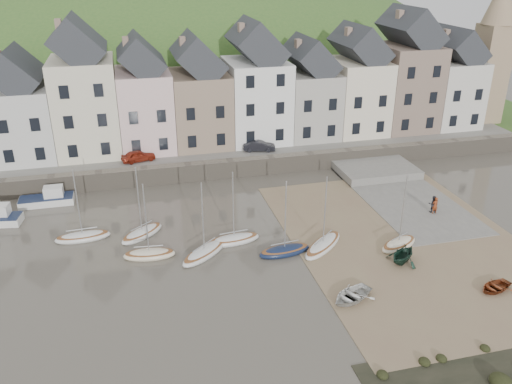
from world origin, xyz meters
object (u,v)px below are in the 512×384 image
object	(u,v)px
rowboat_red	(495,287)
rowboat_white	(351,295)
person_dark	(433,204)
car_right	(259,146)
car_left	(138,156)
person_red	(435,205)
rowboat_green	(403,254)
sailboat_0	(83,237)

from	to	relation	value
rowboat_red	rowboat_white	bearing A→B (deg)	-113.66
person_dark	car_right	bearing A→B (deg)	-31.34
rowboat_red	car_left	bearing A→B (deg)	-155.90
person_red	car_left	xyz separation A→B (m)	(-24.96, 15.63, 1.30)
person_dark	car_right	world-z (taller)	car_right
car_right	person_dark	bearing A→B (deg)	-128.36
rowboat_green	rowboat_red	xyz separation A→B (m)	(4.45, -4.81, -0.47)
rowboat_green	person_red	bearing A→B (deg)	101.39
rowboat_white	car_left	world-z (taller)	car_left
sailboat_0	rowboat_white	size ratio (longest dim) A/B	1.95
rowboat_green	car_left	distance (m)	28.84
car_right	rowboat_white	bearing A→B (deg)	-166.89
sailboat_0	rowboat_green	xyz separation A→B (m)	(23.41, -9.59, 0.54)
rowboat_white	rowboat_green	world-z (taller)	rowboat_green
car_left	person_red	bearing A→B (deg)	-135.72
sailboat_0	rowboat_green	bearing A→B (deg)	-22.28
person_dark	sailboat_0	bearing A→B (deg)	15.66
rowboat_green	person_dark	xyz separation A→B (m)	(6.67, 6.94, 0.11)
rowboat_red	person_dark	bearing A→B (deg)	153.52
rowboat_white	car_left	bearing A→B (deg)	179.99
rowboat_red	car_right	size ratio (longest dim) A/B	0.75
person_dark	car_left	distance (m)	29.29
sailboat_0	rowboat_white	xyz separation A→B (m)	(17.83, -13.02, 0.13)
person_red	car_right	distance (m)	19.79
rowboat_green	person_red	xyz separation A→B (m)	(6.74, 6.68, 0.09)
car_right	sailboat_0	bearing A→B (deg)	138.80
sailboat_0	car_right	world-z (taller)	sailboat_0
rowboat_green	person_red	world-z (taller)	person_red
rowboat_white	rowboat_green	bearing A→B (deg)	95.33
sailboat_0	rowboat_white	world-z (taller)	sailboat_0
rowboat_white	person_red	xyz separation A→B (m)	(12.33, 10.10, 0.50)
person_red	rowboat_red	bearing A→B (deg)	73.97
person_red	car_left	bearing A→B (deg)	-36.81
car_left	rowboat_red	bearing A→B (deg)	-153.77
rowboat_green	car_right	xyz separation A→B (m)	(-5.32, 22.31, 1.37)
person_dark	car_left	bearing A→B (deg)	-10.99
rowboat_white	car_right	size ratio (longest dim) A/B	0.94
rowboat_white	rowboat_red	bearing A→B (deg)	55.97
person_dark	car_right	xyz separation A→B (m)	(-11.99, 15.38, 1.26)
person_red	person_dark	distance (m)	0.27
sailboat_0	car_left	size ratio (longest dim) A/B	1.82
rowboat_green	sailboat_0	bearing A→B (deg)	-145.63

